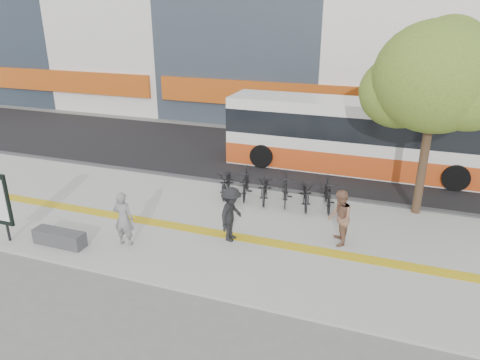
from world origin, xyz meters
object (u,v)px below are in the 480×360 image
(signboard, at_px, (2,201))
(seated_woman, at_px, (123,219))
(bus, at_px, (357,138))
(pedestrian_dark, at_px, (231,214))
(pedestrian_tan, at_px, (340,218))
(street_tree, at_px, (435,79))
(bench, at_px, (60,238))

(signboard, distance_m, seated_woman, 3.56)
(bus, bearing_deg, pedestrian_dark, -109.57)
(seated_woman, distance_m, pedestrian_tan, 6.22)
(seated_woman, height_order, pedestrian_tan, pedestrian_tan)
(seated_woman, relative_size, pedestrian_dark, 0.98)
(street_tree, relative_size, seated_woman, 3.83)
(bench, relative_size, pedestrian_dark, 0.96)
(bench, height_order, signboard, signboard)
(street_tree, height_order, seated_woman, street_tree)
(street_tree, xyz_separation_m, seated_woman, (-7.99, -5.34, -3.61))
(seated_woman, bearing_deg, pedestrian_tan, -166.23)
(bench, xyz_separation_m, seated_woman, (1.79, 0.68, 0.60))
(signboard, height_order, street_tree, street_tree)
(bus, bearing_deg, seated_woman, -121.67)
(seated_woman, bearing_deg, pedestrian_dark, -161.52)
(bus, bearing_deg, street_tree, -56.53)
(seated_woman, bearing_deg, bench, 14.57)
(pedestrian_tan, xyz_separation_m, pedestrian_dark, (-3.02, -0.83, 0.00))
(signboard, height_order, seated_woman, signboard)
(signboard, relative_size, pedestrian_dark, 1.31)
(street_tree, distance_m, pedestrian_tan, 5.28)
(signboard, bearing_deg, bus, 48.19)
(street_tree, distance_m, seated_woman, 10.27)
(bench, bearing_deg, pedestrian_dark, 23.36)
(bus, distance_m, seated_woman, 10.61)
(pedestrian_dark, bearing_deg, pedestrian_tan, -68.92)
(bus, distance_m, pedestrian_tan, 6.90)
(street_tree, bearing_deg, bus, 123.47)
(bench, bearing_deg, bus, 52.86)
(bus, relative_size, pedestrian_tan, 6.61)
(signboard, bearing_deg, street_tree, 29.07)
(street_tree, distance_m, bus, 5.38)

